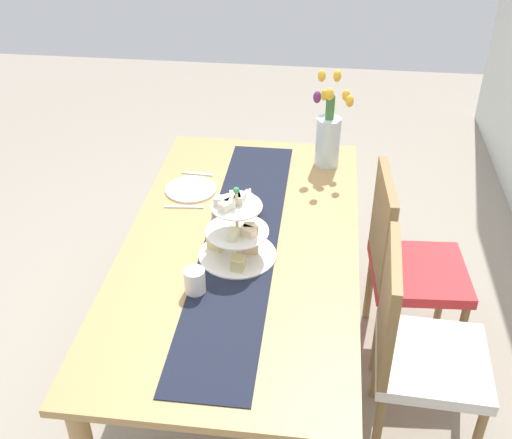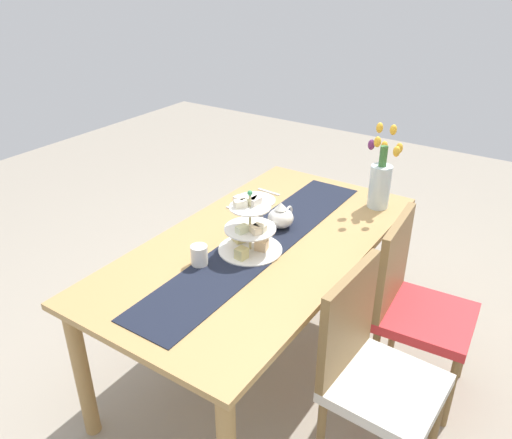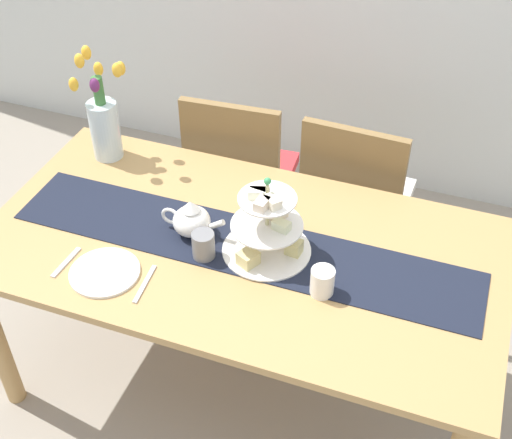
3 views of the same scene
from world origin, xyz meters
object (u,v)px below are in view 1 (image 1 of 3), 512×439
(dinner_plate_left, at_px, (191,189))
(mug_white_text, at_px, (195,281))
(dining_table, at_px, (241,261))
(chair_right, at_px, (415,345))
(tulip_vase, at_px, (328,134))
(mug_grey, at_px, (221,216))
(knife_left, at_px, (184,207))
(fork_left, at_px, (197,174))
(teapot, at_px, (247,205))
(tiered_cake_stand, at_px, (236,235))
(chair_left, at_px, (405,260))

(dinner_plate_left, bearing_deg, mug_white_text, 13.16)
(dining_table, xyz_separation_m, chair_right, (0.25, 0.69, -0.14))
(tulip_vase, bearing_deg, mug_grey, -34.94)
(tulip_vase, bearing_deg, mug_white_text, -23.53)
(knife_left, distance_m, mug_white_text, 0.56)
(chair_right, distance_m, dinner_plate_left, 1.17)
(dining_table, relative_size, fork_left, 11.88)
(dining_table, distance_m, mug_white_text, 0.37)
(teapot, distance_m, tulip_vase, 0.60)
(tiered_cake_stand, height_order, mug_grey, tiered_cake_stand)
(dining_table, xyz_separation_m, mug_white_text, (0.32, -0.12, 0.14))
(teapot, relative_size, mug_grey, 2.51)
(tulip_vase, relative_size, mug_white_text, 4.83)
(fork_left, bearing_deg, knife_left, 0.00)
(tulip_vase, distance_m, dinner_plate_left, 0.69)
(dining_table, height_order, tulip_vase, tulip_vase)
(fork_left, bearing_deg, chair_right, 51.80)
(fork_left, bearing_deg, chair_left, 76.33)
(dinner_plate_left, distance_m, knife_left, 0.15)
(teapot, relative_size, knife_left, 1.40)
(chair_left, relative_size, teapot, 3.82)
(dinner_plate_left, height_order, fork_left, dinner_plate_left)
(chair_left, bearing_deg, fork_left, -103.67)
(chair_left, bearing_deg, teapot, -82.21)
(teapot, bearing_deg, knife_left, -98.21)
(tiered_cake_stand, distance_m, knife_left, 0.43)
(dinner_plate_left, xyz_separation_m, knife_left, (0.14, 0.00, -0.00))
(knife_left, distance_m, mug_grey, 0.23)
(teapot, distance_m, knife_left, 0.29)
(chair_left, xyz_separation_m, tulip_vase, (-0.41, -0.37, 0.40))
(chair_left, relative_size, tiered_cake_stand, 2.99)
(chair_left, relative_size, chair_right, 1.00)
(fork_left, bearing_deg, mug_white_text, 10.92)
(teapot, relative_size, dinner_plate_left, 1.04)
(chair_right, bearing_deg, mug_grey, -113.85)
(chair_left, bearing_deg, dining_table, -68.17)
(teapot, height_order, tulip_vase, tulip_vase)
(chair_right, height_order, dinner_plate_left, chair_right)
(dining_table, xyz_separation_m, tulip_vase, (-0.69, 0.32, 0.26))
(fork_left, relative_size, knife_left, 0.88)
(tiered_cake_stand, relative_size, fork_left, 2.03)
(fork_left, bearing_deg, tiered_cake_stand, 24.51)
(chair_right, distance_m, mug_grey, 0.91)
(knife_left, height_order, mug_grey, mug_grey)
(fork_left, xyz_separation_m, knife_left, (0.29, 0.00, 0.00))
(tiered_cake_stand, relative_size, dinner_plate_left, 1.32)
(tiered_cake_stand, distance_m, dinner_plate_left, 0.55)
(mug_grey, relative_size, mug_white_text, 1.00)
(chair_left, distance_m, teapot, 0.76)
(dinner_plate_left, relative_size, knife_left, 1.35)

